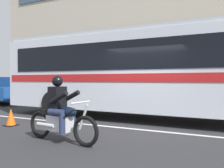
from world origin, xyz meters
TOP-DOWN VIEW (x-y plane):
  - ground_plane at (0.00, 0.00)m, footprint 60.00×60.00m
  - sidewalk_curb at (0.00, 5.10)m, footprint 28.00×3.80m
  - lane_center_stripe at (0.00, -0.60)m, footprint 26.60×0.14m
  - office_building_facade at (0.00, 7.39)m, footprint 28.00×0.89m
  - transit_bus at (0.29, 1.19)m, footprint 12.43×2.73m
  - motorcycle_with_rider at (-1.14, -2.68)m, footprint 2.14×0.66m
  - traffic_cone at (-3.79, -1.81)m, footprint 0.36×0.36m

SIDE VIEW (x-z plane):
  - ground_plane at x=0.00m, z-range 0.00..0.00m
  - lane_center_stripe at x=0.00m, z-range 0.00..0.01m
  - sidewalk_curb at x=0.00m, z-range 0.00..0.15m
  - traffic_cone at x=-3.79m, z-range -0.02..0.53m
  - motorcycle_with_rider at x=-1.14m, z-range -0.13..1.44m
  - transit_bus at x=0.29m, z-range 0.27..3.49m
  - office_building_facade at x=0.00m, z-range 0.01..12.02m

